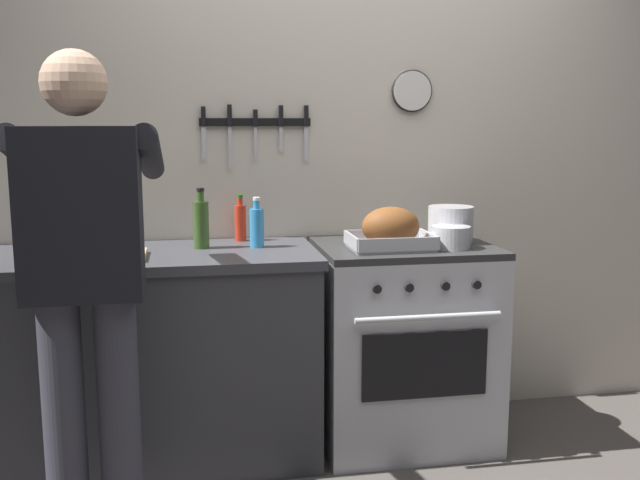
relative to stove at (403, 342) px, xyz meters
The scene contains 11 objects.
wall_back 0.95m from the stove, 121.30° to the left, with size 6.00×0.13×2.60m.
counter_block 1.43m from the stove, behind, with size 2.03×0.65×0.90m.
stove is the anchor object (origin of this frame).
person_cook 1.49m from the stove, 155.94° to the right, with size 0.51×0.63×1.66m.
roasting_pan 0.55m from the stove, 131.77° to the right, with size 0.35×0.26×0.18m.
stock_pot 0.57m from the stove, ahead, with size 0.20×0.20×0.16m.
saucepan 0.54m from the stove, 39.64° to the right, with size 0.17×0.17×0.10m.
cutting_board 1.37m from the stove, behind, with size 0.36×0.24×0.02m, color tan.
bottle_dish_soap 0.84m from the stove, behind, with size 0.06×0.06×0.22m.
bottle_olive_oil 1.05m from the stove, behind, with size 0.07×0.07×0.26m.
bottle_hot_sauce 0.91m from the stove, 162.10° to the left, with size 0.05×0.05×0.21m.
Camera 1 is at (-0.72, -2.02, 1.43)m, focal length 40.32 mm.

